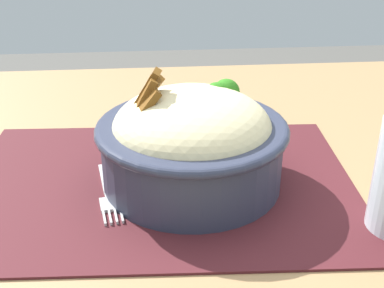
# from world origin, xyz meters

# --- Properties ---
(table) EXTENTS (1.36, 0.85, 0.71)m
(table) POSITION_xyz_m (0.00, 0.00, 0.65)
(table) COLOR #99754C
(table) RESTS_ON ground_plane
(placemat) EXTENTS (0.47, 0.34, 0.00)m
(placemat) POSITION_xyz_m (0.02, 0.02, 0.72)
(placemat) COLOR #47191E
(placemat) RESTS_ON table
(bowl) EXTENTS (0.24, 0.24, 0.14)m
(bowl) POSITION_xyz_m (-0.01, 0.02, 0.77)
(bowl) COLOR #2D3347
(bowl) RESTS_ON placemat
(fork) EXTENTS (0.04, 0.13, 0.00)m
(fork) POSITION_xyz_m (0.08, 0.04, 0.72)
(fork) COLOR #BCBCBC
(fork) RESTS_ON placemat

